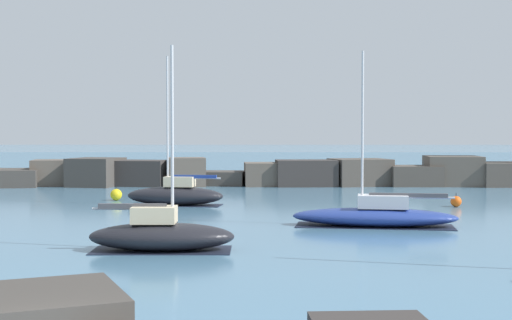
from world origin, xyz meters
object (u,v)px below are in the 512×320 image
at_px(sailboat_moored_3, 375,215).
at_px(mooring_buoy_far_side, 116,195).
at_px(mooring_buoy_orange_near, 456,201).
at_px(sailboat_moored_1, 161,234).
at_px(sailboat_moored_2, 175,194).

distance_m(sailboat_moored_3, mooring_buoy_far_side, 20.65).
distance_m(sailboat_moored_3, mooring_buoy_orange_near, 11.47).
xyz_separation_m(mooring_buoy_orange_near, mooring_buoy_far_side, (-22.08, 4.06, 0.06)).
bearing_deg(mooring_buoy_orange_near, sailboat_moored_3, -124.41).
distance_m(sailboat_moored_1, mooring_buoy_orange_near, 23.24).
height_order(sailboat_moored_3, mooring_buoy_orange_near, sailboat_moored_3).
bearing_deg(sailboat_moored_2, sailboat_moored_1, -84.65).
bearing_deg(mooring_buoy_orange_near, sailboat_moored_2, 177.54).
bearing_deg(sailboat_moored_1, sailboat_moored_2, 95.35).
distance_m(sailboat_moored_1, sailboat_moored_2, 17.72).
relative_size(sailboat_moored_2, mooring_buoy_orange_near, 10.78).
relative_size(sailboat_moored_1, mooring_buoy_orange_near, 9.05).
distance_m(sailboat_moored_2, mooring_buoy_orange_near, 17.63).
relative_size(sailboat_moored_2, mooring_buoy_far_side, 9.55).
relative_size(sailboat_moored_1, sailboat_moored_3, 0.92).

